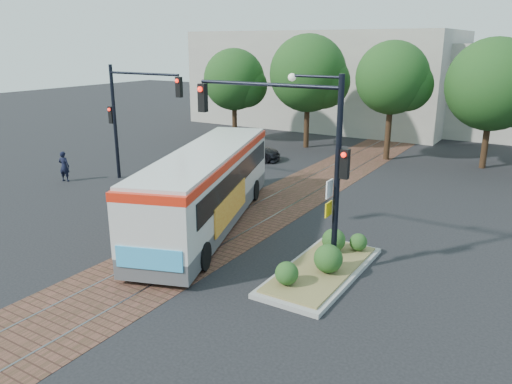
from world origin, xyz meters
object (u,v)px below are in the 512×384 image
at_px(signal_pole_main, 301,141).
at_px(officer, 64,166).
at_px(signal_pole_left, 129,108).
at_px(traffic_island, 324,263).
at_px(parked_car, 246,150).
at_px(city_bus, 208,184).

height_order(signal_pole_main, officer, signal_pole_main).
xyz_separation_m(signal_pole_left, officer, (-3.03, -2.00, -3.06)).
height_order(traffic_island, parked_car, parked_car).
relative_size(city_bus, traffic_island, 2.22).
height_order(traffic_island, officer, officer).
bearing_deg(signal_pole_main, city_bus, 162.14).
relative_size(city_bus, signal_pole_main, 1.92).
bearing_deg(signal_pole_main, parked_car, 129.16).
bearing_deg(city_bus, signal_pole_left, 136.80).
distance_m(officer, parked_car, 10.72).
bearing_deg(city_bus, traffic_island, -35.36).
relative_size(officer, parked_car, 0.37).
bearing_deg(parked_car, city_bus, -174.00).
bearing_deg(city_bus, signal_pole_main, -37.34).
distance_m(traffic_island, officer, 16.48).
height_order(city_bus, signal_pole_left, signal_pole_left).
bearing_deg(traffic_island, officer, 169.87).
bearing_deg(signal_pole_main, signal_pole_left, 158.55).
xyz_separation_m(city_bus, traffic_island, (5.81, -1.65, -1.37)).
height_order(traffic_island, signal_pole_left, signal_pole_left).
bearing_deg(signal_pole_left, officer, -146.65).
xyz_separation_m(city_bus, officer, (-10.41, 1.25, -0.90)).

